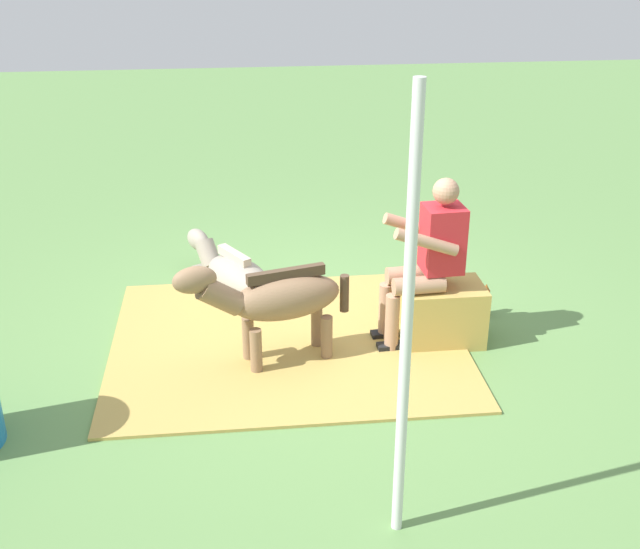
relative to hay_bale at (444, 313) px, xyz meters
The scene contains 8 objects.
ground_plane 1.05m from the hay_bale, 20.36° to the right, with size 24.00×24.00×0.00m, color #608C4C.
hay_patch 1.27m from the hay_bale, ahead, with size 2.79×2.32×0.02m, color tan.
hay_bale is the anchor object (origin of this frame).
person_seated 0.54m from the hay_bale, ahead, with size 0.68×0.44×1.36m.
pony_standing 1.39m from the hay_bale, ahead, with size 1.32×0.56×0.90m.
pony_lying 1.95m from the hay_bale, 31.88° to the right, with size 0.92×1.29×0.42m.
soda_bottle 0.61m from the hay_bale, 140.55° to the right, with size 0.07×0.07×0.29m.
tent_pole_left 2.43m from the hay_bale, 69.20° to the left, with size 0.06×0.06×2.51m, color silver.
Camera 1 is at (0.63, 5.83, 3.17)m, focal length 44.59 mm.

